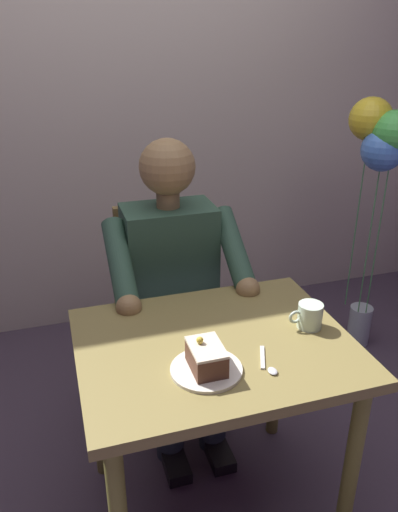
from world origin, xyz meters
TOP-DOWN VIEW (x-y plane):
  - ground_plane at (0.00, 0.00)m, footprint 14.00×14.00m
  - cafe_rear_panel at (0.00, -1.49)m, footprint 6.40×0.12m
  - dining_table at (0.00, 0.00)m, footprint 0.84×0.66m
  - chair at (0.00, -0.67)m, footprint 0.42×0.42m
  - seated_person at (0.00, -0.49)m, footprint 0.53×0.58m
  - dessert_plate at (0.07, 0.13)m, footprint 0.20×0.20m
  - cake_slice at (0.07, 0.13)m, footprint 0.09×0.13m
  - coffee_cup at (-0.32, 0.01)m, footprint 0.11×0.08m
  - dessert_spoon at (-0.11, 0.16)m, footprint 0.05×0.14m
  - balloon_display at (-1.06, -0.74)m, footprint 0.26×0.31m

SIDE VIEW (x-z plane):
  - ground_plane at x=0.00m, z-range 0.00..0.00m
  - chair at x=0.00m, z-range 0.05..0.95m
  - dining_table at x=0.00m, z-range 0.25..0.95m
  - seated_person at x=0.00m, z-range 0.03..1.25m
  - dessert_spoon at x=-0.11m, z-range 0.70..0.71m
  - dessert_plate at x=0.07m, z-range 0.70..0.71m
  - coffee_cup at x=-0.32m, z-range 0.70..0.79m
  - cake_slice at x=0.07m, z-range 0.70..0.80m
  - balloon_display at x=-1.06m, z-range 0.37..1.68m
  - cafe_rear_panel at x=0.00m, z-range 0.00..3.00m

